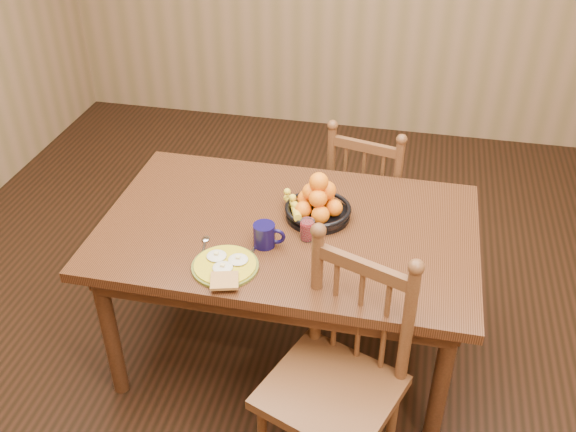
% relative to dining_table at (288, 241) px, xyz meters
% --- Properties ---
extents(room, '(4.52, 5.02, 2.72)m').
position_rel_dining_table_xyz_m(room, '(0.00, 0.00, 0.68)').
color(room, black).
rests_on(room, ground).
extents(dining_table, '(1.60, 1.00, 0.75)m').
position_rel_dining_table_xyz_m(dining_table, '(0.00, 0.00, 0.00)').
color(dining_table, black).
rests_on(dining_table, ground).
extents(chair_far, '(0.50, 0.49, 0.94)m').
position_rel_dining_table_xyz_m(chair_far, '(0.29, 0.71, -0.21)').
color(chair_far, '#462915').
rests_on(chair_far, ground).
extents(chair_near, '(0.58, 0.57, 1.01)m').
position_rel_dining_table_xyz_m(chair_near, '(0.31, -0.57, -0.17)').
color(chair_near, '#462915').
rests_on(chair_near, ground).
extents(breakfast_plate, '(0.26, 0.30, 0.04)m').
position_rel_dining_table_xyz_m(breakfast_plate, '(-0.18, -0.33, 0.10)').
color(breakfast_plate, '#59601E').
rests_on(breakfast_plate, dining_table).
extents(fork, '(0.04, 0.18, 0.00)m').
position_rel_dining_table_xyz_m(fork, '(-0.10, -0.20, 0.09)').
color(fork, silver).
rests_on(fork, dining_table).
extents(spoon, '(0.05, 0.16, 0.01)m').
position_rel_dining_table_xyz_m(spoon, '(-0.31, -0.20, 0.09)').
color(spoon, silver).
rests_on(spoon, dining_table).
extents(coffee_mug, '(0.13, 0.09, 0.10)m').
position_rel_dining_table_xyz_m(coffee_mug, '(-0.06, -0.15, 0.14)').
color(coffee_mug, black).
rests_on(coffee_mug, dining_table).
extents(juice_glass, '(0.06, 0.06, 0.09)m').
position_rel_dining_table_xyz_m(juice_glass, '(0.10, -0.07, 0.13)').
color(juice_glass, silver).
rests_on(juice_glass, dining_table).
extents(fruit_bowl, '(0.32, 0.29, 0.22)m').
position_rel_dining_table_xyz_m(fruit_bowl, '(0.11, 0.09, 0.15)').
color(fruit_bowl, black).
rests_on(fruit_bowl, dining_table).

